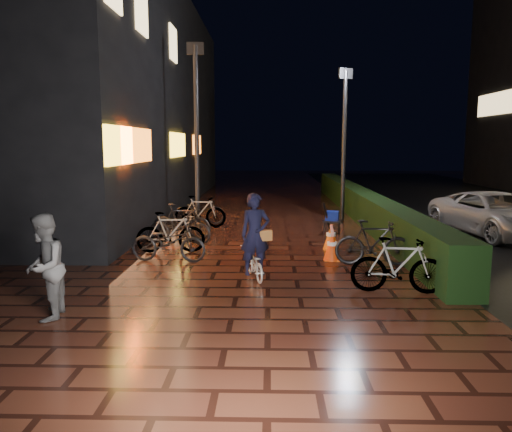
{
  "coord_description": "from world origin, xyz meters",
  "views": [
    {
      "loc": [
        0.01,
        -10.03,
        2.63
      ],
      "look_at": [
        -0.26,
        0.57,
        1.1
      ],
      "focal_mm": 35.0,
      "sensor_mm": 36.0,
      "label": 1
    }
  ],
  "objects_px": {
    "van": "(496,214)",
    "cart_assembly": "(332,217)",
    "cyclist": "(255,248)",
    "traffic_barrier": "(332,242)",
    "bystander_person": "(44,267)"
  },
  "relations": [
    {
      "from": "cyclist",
      "to": "traffic_barrier",
      "type": "relative_size",
      "value": 1.09
    },
    {
      "from": "cyclist",
      "to": "cart_assembly",
      "type": "bearing_deg",
      "value": 67.34
    },
    {
      "from": "cart_assembly",
      "to": "van",
      "type": "bearing_deg",
      "value": -3.22
    },
    {
      "from": "traffic_barrier",
      "to": "cart_assembly",
      "type": "relative_size",
      "value": 1.63
    },
    {
      "from": "cyclist",
      "to": "traffic_barrier",
      "type": "bearing_deg",
      "value": 51.67
    },
    {
      "from": "van",
      "to": "cart_assembly",
      "type": "relative_size",
      "value": 4.69
    },
    {
      "from": "cyclist",
      "to": "traffic_barrier",
      "type": "distance_m",
      "value": 2.89
    },
    {
      "from": "cart_assembly",
      "to": "traffic_barrier",
      "type": "bearing_deg",
      "value": -97.08
    },
    {
      "from": "cyclist",
      "to": "bystander_person",
      "type": "bearing_deg",
      "value": -142.98
    },
    {
      "from": "bystander_person",
      "to": "cyclist",
      "type": "height_order",
      "value": "cyclist"
    },
    {
      "from": "van",
      "to": "bystander_person",
      "type": "bearing_deg",
      "value": -155.18
    },
    {
      "from": "bystander_person",
      "to": "cart_assembly",
      "type": "distance_m",
      "value": 9.1
    },
    {
      "from": "bystander_person",
      "to": "cyclist",
      "type": "distance_m",
      "value": 3.88
    },
    {
      "from": "bystander_person",
      "to": "van",
      "type": "xyz_separation_m",
      "value": [
        9.92,
        7.18,
        -0.17
      ]
    },
    {
      "from": "van",
      "to": "cart_assembly",
      "type": "distance_m",
      "value": 4.7
    }
  ]
}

